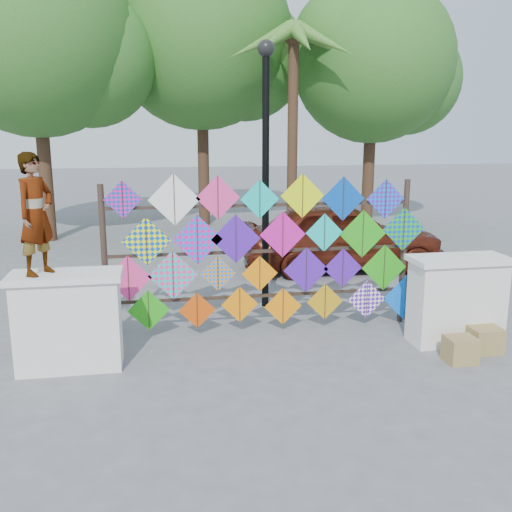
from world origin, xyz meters
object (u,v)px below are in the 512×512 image
vendor_woman (36,214)px  lamppost (266,151)px  sedan (342,236)px  kite_rack (268,253)px

vendor_woman → lamppost: lamppost is taller
sedan → lamppost: size_ratio=0.98×
lamppost → kite_rack: bearing=-99.0°
kite_rack → lamppost: 1.94m
vendor_woman → sedan: vendor_woman is taller
lamppost → sedan: bearing=47.4°
kite_rack → sedan: 4.35m
kite_rack → sedan: (2.36, 3.62, -0.49)m
kite_rack → lamppost: size_ratio=1.12×
kite_rack → sedan: kite_rack is taller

